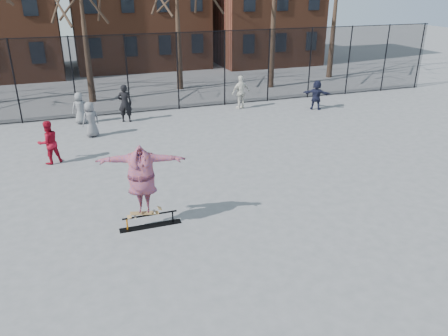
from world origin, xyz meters
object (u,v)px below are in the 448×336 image
object	(u,v)px
bystander_white	(241,92)
skater	(142,180)
bystander_navy	(316,95)
bystander_extra	(80,108)
bystander_black	(125,103)
bystander_grey	(91,119)
skate_rail	(150,221)
bystander_red	(49,142)
skateboard	(145,213)

from	to	relation	value
bystander_white	skater	bearing A→B (deg)	47.46
bystander_navy	bystander_extra	bearing A→B (deg)	29.08
skater	bystander_black	size ratio (longest dim) A/B	1.29
bystander_grey	bystander_white	world-z (taller)	bystander_white
skate_rail	bystander_grey	world-z (taller)	bystander_grey
skater	skate_rail	bearing A→B (deg)	14.01
bystander_navy	bystander_extra	world-z (taller)	bystander_navy
bystander_white	bystander_extra	size ratio (longest dim) A/B	1.16
bystander_grey	bystander_extra	bearing A→B (deg)	-104.31
skate_rail	skater	world-z (taller)	skater
bystander_black	bystander_white	distance (m)	6.17
bystander_black	bystander_extra	distance (m)	2.13
bystander_grey	bystander_red	world-z (taller)	bystander_red
skate_rail	skateboard	bearing A→B (deg)	180.00
bystander_red	bystander_white	world-z (taller)	bystander_white
bystander_black	bystander_white	xyz separation A→B (m)	(6.16, 0.39, -0.03)
skater	bystander_navy	world-z (taller)	skater
bystander_grey	bystander_black	world-z (taller)	bystander_black
skateboard	bystander_black	xyz separation A→B (m)	(0.83, 10.30, 0.49)
skateboard	bystander_white	bearing A→B (deg)	56.84
skateboard	skater	xyz separation A→B (m)	(0.00, 0.00, 1.01)
bystander_grey	skate_rail	bearing A→B (deg)	72.91
skateboard	skater	bearing A→B (deg)	0.00
bystander_white	bystander_extra	world-z (taller)	bystander_white
skater	bystander_white	bearing A→B (deg)	70.85
skate_rail	bystander_navy	xyz separation A→B (m)	(10.59, 9.24, 0.64)
skater	bystander_red	size ratio (longest dim) A/B	1.43
bystander_extra	skater	bearing A→B (deg)	89.45
skate_rail	bystander_white	world-z (taller)	bystander_white
bystander_red	bystander_extra	world-z (taller)	bystander_red
bystander_extra	bystander_black	bearing A→B (deg)	162.07
skater	bystander_white	world-z (taller)	skater
bystander_red	bystander_navy	xyz separation A→B (m)	(13.29, 3.40, -0.04)
skate_rail	bystander_black	xyz separation A→B (m)	(0.69, 10.30, 0.77)
bystander_white	bystander_navy	size ratio (longest dim) A/B	1.13
bystander_navy	bystander_red	bearing A→B (deg)	50.31
bystander_grey	bystander_red	bearing A→B (deg)	34.22
skateboard	bystander_navy	distance (m)	14.16
bystander_navy	bystander_extra	size ratio (longest dim) A/B	1.03
skateboard	bystander_red	world-z (taller)	bystander_red
bystander_black	skater	bearing A→B (deg)	101.53
bystander_white	bystander_black	bearing A→B (deg)	-5.73
skater	bystander_extra	size ratio (longest dim) A/B	1.55
skate_rail	skater	size ratio (longest dim) A/B	0.73
bystander_black	bystander_red	size ratio (longest dim) A/B	1.11
bystander_red	bystander_navy	distance (m)	13.71
bystander_navy	bystander_grey	bearing A→B (deg)	39.47
skater	bystander_white	distance (m)	12.78
skater	bystander_black	distance (m)	10.34
skateboard	bystander_white	distance (m)	12.78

